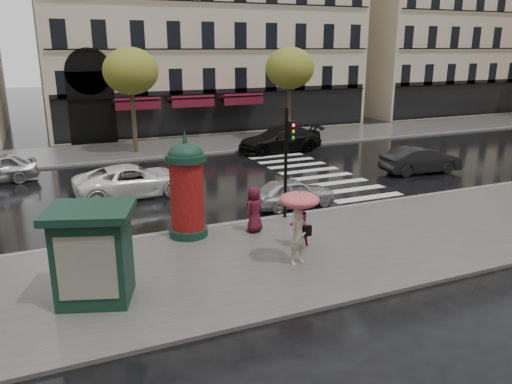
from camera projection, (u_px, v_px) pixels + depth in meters
name	position (u px, v px, depth m)	size (l,w,h in m)	color
ground	(293.00, 249.00, 17.04)	(160.00, 160.00, 0.00)	black
near_sidewalk	(300.00, 253.00, 16.58)	(90.00, 7.00, 0.12)	#474744
far_sidewalk	(163.00, 148.00, 33.76)	(90.00, 6.00, 0.12)	#474744
near_kerb	(258.00, 220.00, 19.66)	(90.00, 0.25, 0.14)	slate
far_kerb	(174.00, 156.00, 31.11)	(90.00, 0.25, 0.14)	slate
zebra_crossing	(309.00, 171.00, 27.78)	(3.60, 11.75, 0.01)	silver
bldg_far_right	(448.00, 1.00, 53.24)	(24.00, 14.00, 22.90)	#B7A88C
tree_far_left	(131.00, 72.00, 30.68)	(3.40, 3.40, 6.64)	#38281C
tree_far_right	(290.00, 69.00, 34.87)	(3.40, 3.40, 6.64)	#38281C
woman_umbrella	(299.00, 216.00, 15.21)	(1.24, 1.24, 2.38)	#C1B49F
woman_red	(299.00, 224.00, 16.78)	(0.78, 0.61, 1.61)	maroon
man_burgundy	(254.00, 210.00, 18.12)	(0.82, 0.53, 1.68)	#511024
morris_column	(187.00, 186.00, 17.47)	(1.42, 1.42, 3.82)	#122F24
traffic_light	(288.00, 153.00, 19.09)	(0.33, 0.43, 4.34)	black
newsstand	(93.00, 253.00, 13.06)	(2.61, 2.40, 2.59)	#122F24
car_silver	(292.00, 193.00, 21.38)	(1.50, 3.73, 1.27)	silver
car_darkgrey	(421.00, 160.00, 27.10)	(1.54, 4.40, 1.45)	black
car_white	(133.00, 181.00, 22.91)	(2.42, 5.26, 1.46)	white
car_black	(280.00, 139.00, 32.62)	(2.28, 5.61, 1.63)	black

